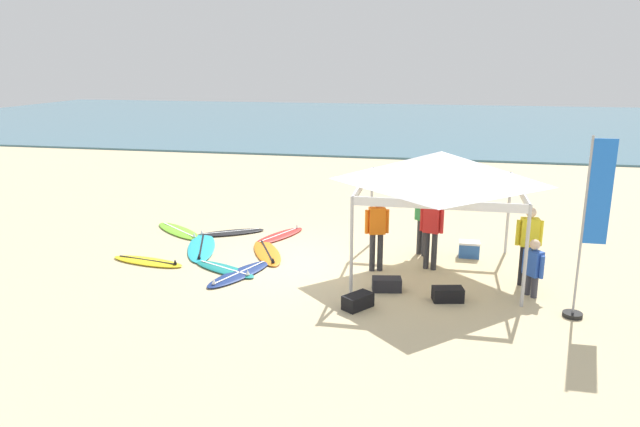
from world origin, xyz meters
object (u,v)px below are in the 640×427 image
object	(u,v)px
person_blue	(533,265)
banner_flag	(588,237)
surfboard_teal	(225,269)
person_yellow	(529,241)
gear_bag_by_pole	(358,301)
surfboard_yellow	(148,261)
surfboard_black	(230,233)
cooler_box	(469,249)
person_green	(423,216)
surfboard_lime	(179,231)
gear_bag_on_sand	(448,294)
surfboard_orange	(267,252)
person_red	(431,228)
surfboard_navy	(240,274)
person_orange	(377,229)
canopy_tent	(441,168)
surfboard_cyan	(201,247)
surfboard_red	(280,236)
gear_bag_near_tent	(387,284)

from	to	relation	value
person_blue	banner_flag	world-z (taller)	banner_flag
surfboard_teal	person_yellow	bearing A→B (deg)	4.08
gear_bag_by_pole	surfboard_yellow	bearing A→B (deg)	163.14
surfboard_black	cooler_box	bearing A→B (deg)	-6.05
person_green	person_yellow	bearing A→B (deg)	-35.45
surfboard_lime	surfboard_black	bearing A→B (deg)	5.11
gear_bag_by_pole	gear_bag_on_sand	bearing A→B (deg)	22.52
surfboard_orange	person_red	xyz separation A→B (m)	(3.98, -0.28, 0.95)
person_blue	gear_bag_on_sand	xyz separation A→B (m)	(-1.66, -0.62, -0.52)
surfboard_black	cooler_box	size ratio (longest dim) A/B	3.79
surfboard_navy	person_yellow	world-z (taller)	person_yellow
surfboard_orange	surfboard_navy	xyz separation A→B (m)	(-0.17, -1.57, 0.00)
surfboard_lime	gear_bag_on_sand	bearing A→B (deg)	-25.04
surfboard_orange	surfboard_yellow	bearing A→B (deg)	-154.70
surfboard_teal	person_orange	bearing A→B (deg)	12.02
canopy_tent	surfboard_cyan	distance (m)	6.36
surfboard_orange	cooler_box	world-z (taller)	cooler_box
surfboard_orange	gear_bag_on_sand	bearing A→B (deg)	-25.62
surfboard_navy	person_green	distance (m)	4.64
surfboard_red	surfboard_teal	bearing A→B (deg)	-100.45
surfboard_lime	surfboard_black	xyz separation A→B (m)	(1.46, 0.13, 0.00)
surfboard_black	surfboard_navy	bearing A→B (deg)	-66.15
surfboard_yellow	surfboard_red	bearing A→B (deg)	47.13
canopy_tent	person_green	size ratio (longest dim) A/B	2.04
surfboard_orange	gear_bag_on_sand	size ratio (longest dim) A/B	3.62
surfboard_yellow	surfboard_black	bearing A→B (deg)	68.27
surfboard_navy	person_yellow	size ratio (longest dim) A/B	1.24
gear_bag_on_sand	surfboard_red	bearing A→B (deg)	141.33
canopy_tent	person_yellow	xyz separation A→B (m)	(1.89, -0.50, -1.40)
person_red	person_green	size ratio (longest dim) A/B	1.00
person_red	cooler_box	size ratio (longest dim) A/B	3.42
surfboard_yellow	person_blue	distance (m)	8.64
surfboard_cyan	gear_bag_on_sand	xyz separation A→B (m)	(6.16, -2.19, 0.10)
surfboard_orange	surfboard_teal	distance (m)	1.48
banner_flag	surfboard_yellow	bearing A→B (deg)	172.90
surfboard_lime	surfboard_red	size ratio (longest dim) A/B	1.06
canopy_tent	gear_bag_by_pole	distance (m)	3.60
surfboard_cyan	surfboard_yellow	distance (m)	1.53
surfboard_black	surfboard_cyan	bearing A→B (deg)	-100.95
surfboard_red	gear_bag_by_pole	xyz separation A→B (m)	(2.76, -4.28, 0.10)
surfboard_yellow	surfboard_navy	bearing A→B (deg)	-8.38
surfboard_navy	person_orange	distance (m)	3.24
gear_bag_near_tent	surfboard_teal	bearing A→B (deg)	173.14
surfboard_yellow	person_orange	world-z (taller)	person_orange
gear_bag_by_pole	surfboard_orange	bearing A→B (deg)	133.60
surfboard_cyan	surfboard_navy	xyz separation A→B (m)	(1.61, -1.66, 0.00)
surfboard_navy	person_red	size ratio (longest dim) A/B	1.24
surfboard_yellow	gear_bag_near_tent	world-z (taller)	gear_bag_near_tent
surfboard_cyan	surfboard_red	distance (m)	2.19
gear_bag_near_tent	gear_bag_on_sand	size ratio (longest dim) A/B	1.00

